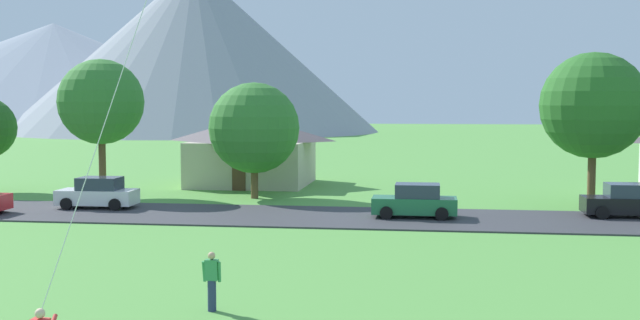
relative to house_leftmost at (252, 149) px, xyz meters
name	(u,v)px	position (x,y,z in m)	size (l,w,h in m)	color
road_strip	(355,217)	(8.74, -14.92, -2.45)	(160.00, 7.26, 0.08)	#38383D
mountain_central_ridge	(54,75)	(-78.28, 125.73, 9.92)	(121.17, 121.17, 24.81)	gray
mountain_west_ridge	(195,49)	(-33.56, 95.38, 13.65)	(72.18, 72.18, 32.28)	#8E939E
house_leftmost	(252,149)	(0.00, 0.00, 0.00)	(8.54, 8.46, 4.81)	beige
tree_near_left	(101,102)	(-7.64, -7.99, 3.34)	(5.26, 5.26, 8.48)	brown
tree_left_of_center	(254,128)	(1.93, -7.72, 1.78)	(5.49, 5.49, 7.02)	brown
tree_center	(593,106)	(21.36, -8.93, 3.15)	(5.87, 5.87, 8.59)	brown
parked_car_black_west_end	(627,201)	(22.26, -13.13, -1.62)	(4.24, 2.15, 1.68)	black
parked_car_green_mid_west	(415,202)	(11.75, -14.69, -1.62)	(4.21, 2.10, 1.68)	#237042
parked_car_white_mid_east	(98,193)	(-5.43, -13.67, -1.62)	(4.24, 2.15, 1.68)	white
watcher_person	(212,280)	(6.47, -32.91, -1.61)	(0.56, 0.24, 1.68)	navy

